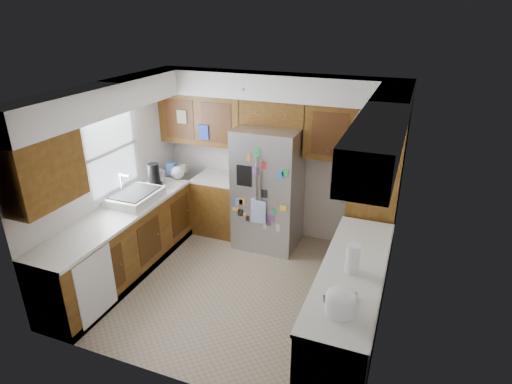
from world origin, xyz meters
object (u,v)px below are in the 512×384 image
pantry (375,194)px  fridge (268,188)px  paper_towel (353,259)px  rice_cooker (340,301)px

pantry → fridge: size_ratio=1.19×
paper_towel → pantry: bearing=89.8°
pantry → fridge: bearing=177.9°
fridge → paper_towel: bearing=-49.4°
pantry → paper_towel: bearing=-90.2°
pantry → fridge: 1.51m
pantry → paper_towel: size_ratio=7.06×
rice_cooker → paper_towel: 0.65m
paper_towel → rice_cooker: bearing=-89.5°
fridge → rice_cooker: size_ratio=6.55×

